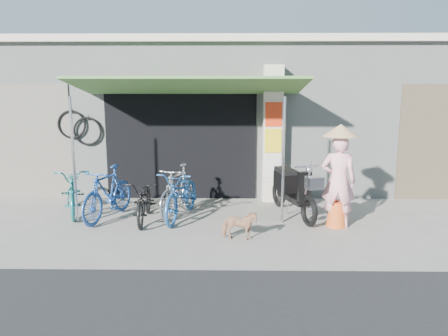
{
  "coord_description": "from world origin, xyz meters",
  "views": [
    {
      "loc": [
        -0.07,
        -7.22,
        2.51
      ],
      "look_at": [
        -0.2,
        1.0,
        1.0
      ],
      "focal_mm": 35.0,
      "sensor_mm": 36.0,
      "label": 1
    }
  ],
  "objects_px": {
    "bike_silver": "(179,190)",
    "bike_navy": "(182,194)",
    "bike_teal": "(73,190)",
    "street_dog": "(239,225)",
    "bike_blue": "(108,193)",
    "bike_black": "(145,200)",
    "moped": "(292,190)",
    "nun": "(338,177)"
  },
  "relations": [
    {
      "from": "bike_teal",
      "to": "nun",
      "type": "xyz_separation_m",
      "value": [
        5.13,
        -0.78,
        0.44
      ]
    },
    {
      "from": "bike_blue",
      "to": "bike_navy",
      "type": "height_order",
      "value": "bike_blue"
    },
    {
      "from": "bike_blue",
      "to": "bike_black",
      "type": "height_order",
      "value": "bike_blue"
    },
    {
      "from": "bike_blue",
      "to": "nun",
      "type": "height_order",
      "value": "nun"
    },
    {
      "from": "bike_teal",
      "to": "street_dog",
      "type": "relative_size",
      "value": 3.04
    },
    {
      "from": "bike_blue",
      "to": "bike_teal",
      "type": "bearing_deg",
      "value": 171.65
    },
    {
      "from": "bike_silver",
      "to": "bike_navy",
      "type": "bearing_deg",
      "value": -52.6
    },
    {
      "from": "bike_teal",
      "to": "bike_black",
      "type": "height_order",
      "value": "bike_teal"
    },
    {
      "from": "bike_navy",
      "to": "nun",
      "type": "relative_size",
      "value": 0.98
    },
    {
      "from": "bike_blue",
      "to": "street_dog",
      "type": "bearing_deg",
      "value": -8.23
    },
    {
      "from": "street_dog",
      "to": "moped",
      "type": "relative_size",
      "value": 0.31
    },
    {
      "from": "bike_navy",
      "to": "street_dog",
      "type": "relative_size",
      "value": 3.06
    },
    {
      "from": "bike_teal",
      "to": "bike_navy",
      "type": "relative_size",
      "value": 0.99
    },
    {
      "from": "bike_black",
      "to": "nun",
      "type": "xyz_separation_m",
      "value": [
        3.58,
        -0.26,
        0.51
      ]
    },
    {
      "from": "bike_blue",
      "to": "bike_black",
      "type": "bearing_deg",
      "value": 5.86
    },
    {
      "from": "bike_silver",
      "to": "nun",
      "type": "xyz_separation_m",
      "value": [
        3.0,
        -0.75,
        0.42
      ]
    },
    {
      "from": "bike_blue",
      "to": "bike_black",
      "type": "xyz_separation_m",
      "value": [
        0.74,
        -0.14,
        -0.1
      ]
    },
    {
      "from": "bike_teal",
      "to": "bike_silver",
      "type": "xyz_separation_m",
      "value": [
        2.14,
        -0.04,
        0.03
      ]
    },
    {
      "from": "bike_blue",
      "to": "moped",
      "type": "xyz_separation_m",
      "value": [
        3.59,
        0.31,
        0.0
      ]
    },
    {
      "from": "bike_silver",
      "to": "bike_navy",
      "type": "xyz_separation_m",
      "value": [
        0.1,
        -0.28,
        -0.02
      ]
    },
    {
      "from": "bike_black",
      "to": "moped",
      "type": "distance_m",
      "value": 2.89
    },
    {
      "from": "bike_blue",
      "to": "moped",
      "type": "relative_size",
      "value": 0.87
    },
    {
      "from": "moped",
      "to": "bike_teal",
      "type": "bearing_deg",
      "value": 162.53
    },
    {
      "from": "moped",
      "to": "nun",
      "type": "height_order",
      "value": "nun"
    },
    {
      "from": "bike_navy",
      "to": "street_dog",
      "type": "height_order",
      "value": "bike_navy"
    },
    {
      "from": "nun",
      "to": "bike_blue",
      "type": "bearing_deg",
      "value": 10.15
    },
    {
      "from": "bike_black",
      "to": "bike_silver",
      "type": "relative_size",
      "value": 0.93
    },
    {
      "from": "bike_black",
      "to": "bike_silver",
      "type": "bearing_deg",
      "value": 36.08
    },
    {
      "from": "bike_teal",
      "to": "bike_blue",
      "type": "distance_m",
      "value": 0.9
    },
    {
      "from": "bike_teal",
      "to": "street_dog",
      "type": "bearing_deg",
      "value": -43.98
    },
    {
      "from": "bike_navy",
      "to": "nun",
      "type": "xyz_separation_m",
      "value": [
        2.89,
        -0.47,
        0.44
      ]
    },
    {
      "from": "nun",
      "to": "bike_silver",
      "type": "bearing_deg",
      "value": 1.48
    },
    {
      "from": "bike_teal",
      "to": "bike_navy",
      "type": "distance_m",
      "value": 2.26
    },
    {
      "from": "moped",
      "to": "bike_silver",
      "type": "bearing_deg",
      "value": 162.57
    },
    {
      "from": "bike_teal",
      "to": "moped",
      "type": "distance_m",
      "value": 4.4
    },
    {
      "from": "bike_black",
      "to": "street_dog",
      "type": "bearing_deg",
      "value": -33.45
    },
    {
      "from": "moped",
      "to": "bike_navy",
      "type": "bearing_deg",
      "value": 169.85
    },
    {
      "from": "bike_black",
      "to": "bike_silver",
      "type": "xyz_separation_m",
      "value": [
        0.59,
        0.48,
        0.09
      ]
    },
    {
      "from": "bike_silver",
      "to": "bike_black",
      "type": "bearing_deg",
      "value": -122.99
    },
    {
      "from": "bike_teal",
      "to": "bike_navy",
      "type": "height_order",
      "value": "bike_navy"
    },
    {
      "from": "bike_teal",
      "to": "bike_silver",
      "type": "height_order",
      "value": "bike_silver"
    },
    {
      "from": "bike_blue",
      "to": "bike_silver",
      "type": "distance_m",
      "value": 1.37
    }
  ]
}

